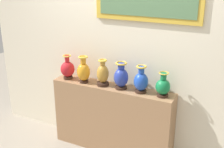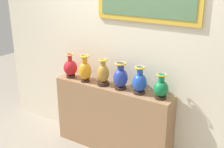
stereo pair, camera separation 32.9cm
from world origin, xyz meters
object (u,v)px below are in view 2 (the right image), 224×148
(vase_ochre, at_px, (103,74))
(vase_emerald, at_px, (161,88))
(vase_cobalt, at_px, (121,77))
(vase_crimson, at_px, (70,68))
(vase_sapphire, at_px, (140,82))
(vase_amber, at_px, (85,70))

(vase_ochre, bearing_deg, vase_emerald, 0.79)
(vase_cobalt, height_order, vase_emerald, vase_cobalt)
(vase_crimson, distance_m, vase_sapphire, 1.03)
(vase_amber, height_order, vase_emerald, vase_amber)
(vase_crimson, bearing_deg, vase_sapphire, 0.73)
(vase_emerald, bearing_deg, vase_sapphire, -179.74)
(vase_amber, bearing_deg, vase_ochre, 4.63)
(vase_crimson, xyz_separation_m, vase_emerald, (1.30, 0.01, -0.02))
(vase_crimson, xyz_separation_m, vase_cobalt, (0.77, 0.01, 0.01))
(vase_ochre, height_order, vase_emerald, vase_ochre)
(vase_crimson, xyz_separation_m, vase_amber, (0.26, -0.02, 0.02))
(vase_crimson, relative_size, vase_sapphire, 0.98)
(vase_ochre, distance_m, vase_emerald, 0.77)
(vase_cobalt, bearing_deg, vase_emerald, 0.23)
(vase_sapphire, bearing_deg, vase_amber, -177.70)
(vase_crimson, bearing_deg, vase_amber, -3.97)
(vase_amber, distance_m, vase_emerald, 1.04)
(vase_crimson, distance_m, vase_emerald, 1.30)
(vase_sapphire, bearing_deg, vase_ochre, -178.93)
(vase_amber, xyz_separation_m, vase_sapphire, (0.77, 0.03, -0.01))
(vase_crimson, height_order, vase_amber, vase_amber)
(vase_amber, height_order, vase_cobalt, vase_amber)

